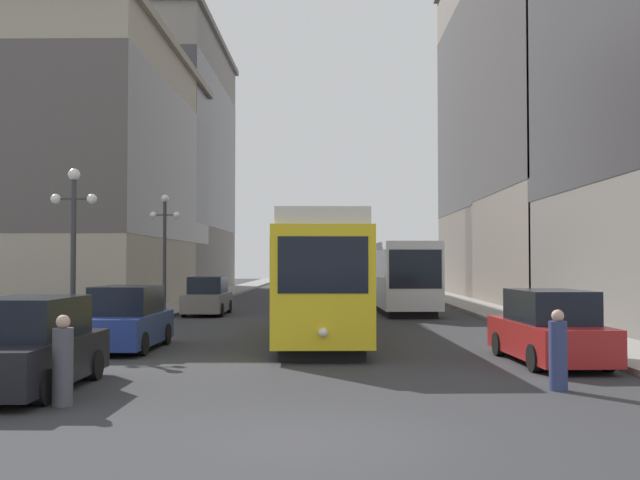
% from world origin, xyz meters
% --- Properties ---
extents(ground_plane, '(200.00, 200.00, 0.00)m').
position_xyz_m(ground_plane, '(0.00, 0.00, 0.00)').
color(ground_plane, '#303033').
extents(sidewalk_left, '(2.58, 120.00, 0.15)m').
position_xyz_m(sidewalk_left, '(-8.23, 40.00, 0.07)').
color(sidewalk_left, gray).
rests_on(sidewalk_left, ground).
extents(sidewalk_right, '(2.58, 120.00, 0.15)m').
position_xyz_m(sidewalk_right, '(8.23, 40.00, 0.07)').
color(sidewalk_right, gray).
rests_on(sidewalk_right, ground).
extents(streetcar, '(3.09, 13.26, 3.89)m').
position_xyz_m(streetcar, '(-0.20, 13.98, 2.10)').
color(streetcar, black).
rests_on(streetcar, ground).
extents(transit_bus, '(2.99, 12.48, 3.45)m').
position_xyz_m(transit_bus, '(3.73, 27.55, 1.95)').
color(transit_bus, black).
rests_on(transit_bus, ground).
extents(parked_car_left_near, '(1.90, 4.38, 1.82)m').
position_xyz_m(parked_car_left_near, '(-5.64, 24.28, 0.84)').
color(parked_car_left_near, black).
rests_on(parked_car_left_near, ground).
extents(parked_car_left_mid, '(1.92, 4.27, 1.82)m').
position_xyz_m(parked_car_left_mid, '(-5.64, 10.53, 0.84)').
color(parked_car_left_mid, black).
rests_on(parked_car_left_mid, ground).
extents(parked_car_right_far, '(2.07, 4.72, 1.82)m').
position_xyz_m(parked_car_right_far, '(5.64, 7.89, 0.84)').
color(parked_car_right_far, black).
rests_on(parked_car_right_far, ground).
extents(parked_car_left_far, '(1.89, 4.43, 1.82)m').
position_xyz_m(parked_car_left_far, '(-5.64, 3.89, 0.84)').
color(parked_car_left_far, black).
rests_on(parked_car_left_far, ground).
extents(pedestrian_crossing_near, '(0.35, 0.35, 1.58)m').
position_xyz_m(pedestrian_crossing_near, '(-4.46, 2.47, 0.74)').
color(pedestrian_crossing_near, '#4C4C56').
rests_on(pedestrian_crossing_near, ground).
extents(pedestrian_crossing_far, '(0.35, 0.35, 1.58)m').
position_xyz_m(pedestrian_crossing_far, '(4.68, 4.10, 0.73)').
color(pedestrian_crossing_far, navy).
rests_on(pedestrian_crossing_far, ground).
extents(lamp_post_left_near, '(1.41, 0.36, 5.19)m').
position_xyz_m(lamp_post_left_near, '(-7.54, 11.51, 3.58)').
color(lamp_post_left_near, '#333338').
rests_on(lamp_post_left_near, sidewalk_left).
extents(lamp_post_left_far, '(1.41, 0.36, 5.54)m').
position_xyz_m(lamp_post_left_far, '(-7.54, 23.48, 3.78)').
color(lamp_post_left_far, '#333338').
rests_on(lamp_post_left_far, sidewalk_left).
extents(building_left_corner, '(15.97, 21.84, 22.22)m').
position_xyz_m(building_left_corner, '(-17.21, 52.53, 11.43)').
color(building_left_corner, gray).
rests_on(building_left_corner, ground).
extents(building_left_midblock, '(11.80, 23.68, 16.17)m').
position_xyz_m(building_left_midblock, '(-15.13, 35.67, 8.29)').
color(building_left_midblock, '#B2A893').
rests_on(building_left_midblock, ground).
extents(building_right_corner, '(11.09, 16.71, 26.23)m').
position_xyz_m(building_right_corner, '(14.77, 31.51, 13.52)').
color(building_right_corner, slate).
rests_on(building_right_corner, ground).
extents(building_right_far, '(11.22, 15.22, 25.55)m').
position_xyz_m(building_right_far, '(14.83, 44.49, 13.16)').
color(building_right_far, slate).
rests_on(building_right_far, ground).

